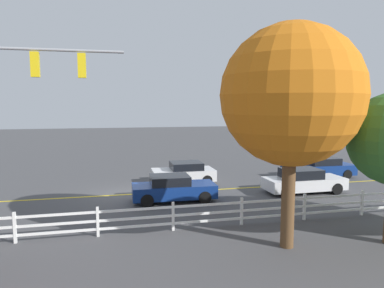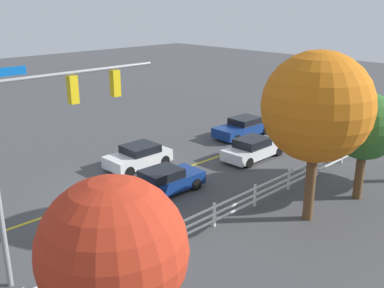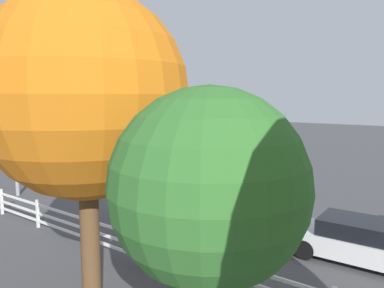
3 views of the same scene
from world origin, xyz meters
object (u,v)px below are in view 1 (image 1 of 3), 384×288
at_px(tree_3, 291,96).
at_px(car_0, 319,168).
at_px(car_1, 303,181).
at_px(car_3, 173,188).
at_px(car_2, 184,173).

bearing_deg(tree_3, car_0, -127.48).
relative_size(car_1, car_3, 1.06).
xyz_separation_m(car_0, tree_3, (7.96, 10.38, 4.59)).
relative_size(car_1, tree_3, 0.59).
bearing_deg(car_1, car_0, 46.59).
bearing_deg(car_3, car_1, 1.84).
relative_size(car_1, car_2, 1.17).
xyz_separation_m(car_3, tree_3, (-2.87, 6.74, 4.60)).
distance_m(car_0, car_2, 9.45).
xyz_separation_m(car_1, car_3, (7.53, 0.07, -0.00)).
bearing_deg(tree_3, car_2, -82.11).
xyz_separation_m(car_2, tree_3, (-1.48, 10.70, 4.59)).
height_order(car_1, tree_3, tree_3).
height_order(car_0, tree_3, tree_3).
bearing_deg(car_1, car_2, 147.08).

